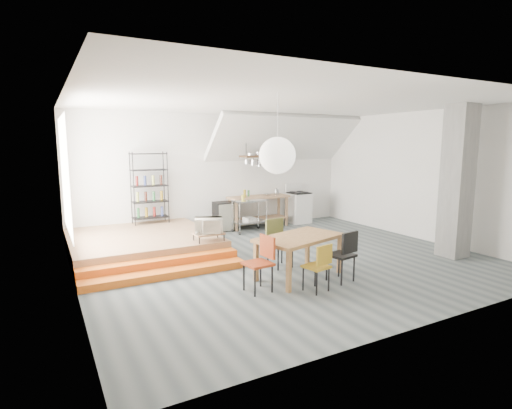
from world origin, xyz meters
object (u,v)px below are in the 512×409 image
dining_table (299,241)px  mini_fridge (223,216)px  stove (299,207)px  rolling_cart (249,211)px

dining_table → mini_fridge: size_ratio=2.21×
stove → rolling_cart: bearing=-166.7°
rolling_cart → mini_fridge: 0.77m
dining_table → mini_fridge: 4.29m
stove → mini_fridge: stove is taller
rolling_cart → dining_table: bearing=-105.8°
dining_table → stove: bearing=39.9°
dining_table → mini_fridge: bearing=69.1°
stove → rolling_cart: stove is taller
stove → dining_table: (-2.88, -4.22, 0.19)m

